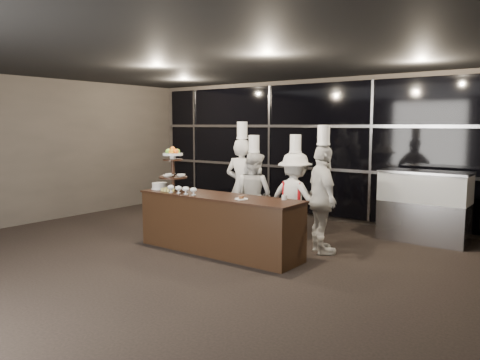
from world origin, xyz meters
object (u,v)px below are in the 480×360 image
Objects in this scene: display_case at (424,203)px; chef_d at (322,199)px; display_stand at (173,166)px; buffet_counter at (219,223)px; layer_cake at (160,186)px; chef_b at (254,194)px; chef_a at (242,186)px; chef_c at (295,198)px.

display_case is 0.73× the size of chef_d.
display_stand is at bearing -158.34° from chef_d.
display_case reaches higher than buffet_counter.
layer_cake is at bearing -143.52° from display_case.
buffet_counter is at bearing 2.23° from layer_cake.
layer_cake is (-0.28, -0.05, -0.37)m from display_stand.
chef_d is at bearing -8.17° from chef_b.
chef_a reaches higher than display_stand.
chef_d is (2.34, 0.93, -0.46)m from display_stand.
chef_c is 0.72m from chef_d.
chef_a is at bearing 171.99° from chef_d.
layer_cake is at bearing -134.27° from chef_b.
layer_cake is 2.81m from chef_d.
chef_c is at bearing 1.52° from chef_a.
chef_b is at bearing 96.15° from buffet_counter.
chef_a is 1.10m from chef_c.
chef_d is at bearing 34.72° from buffet_counter.
layer_cake is at bearing -125.47° from chef_a.
display_stand is at bearing -116.64° from chef_a.
chef_c reaches higher than display_case.
display_case is 0.71× the size of chef_a.
display_stand is at bearing 9.96° from layer_cake.
layer_cake is (-1.28, -0.05, 0.51)m from buffet_counter.
layer_cake is 2.34m from chef_c.
chef_b is (-2.53, -1.54, 0.10)m from display_case.
chef_a reaches higher than display_case.
chef_a reaches higher than chef_b.
chef_d reaches higher than buffet_counter.
chef_a is at bearing 109.18° from buffet_counter.
buffet_counter is at bearing -145.28° from chef_d.
chef_c is 0.92× the size of chef_d.
chef_d reaches higher than display_stand.
display_stand is 0.50× the size of display_case.
buffet_counter is 1.69m from chef_d.
display_stand is 0.37× the size of chef_d.
chef_d is (2.63, 0.98, -0.09)m from layer_cake.
buffet_counter is 1.92× the size of display_case.
chef_b reaches higher than buffet_counter.
chef_b reaches higher than display_stand.
buffet_counter is 1.19m from chef_b.
buffet_counter is at bearing -119.61° from chef_c.
chef_d reaches higher than chef_c.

